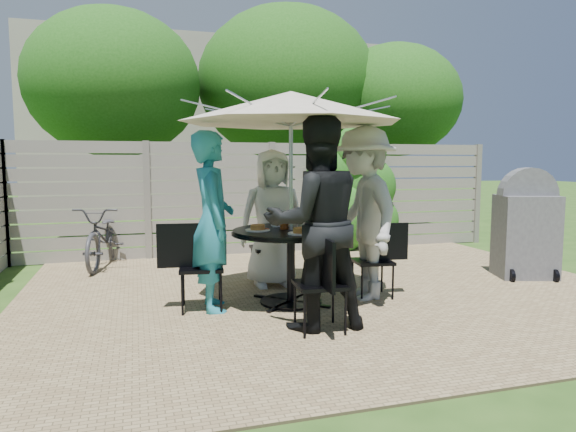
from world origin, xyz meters
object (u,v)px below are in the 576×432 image
object	(u,v)px
umbrella	(291,107)
chair_right	(374,276)
chair_left	(200,285)
bbq_grill	(526,228)
plate_back	(282,223)
glass_front	(308,226)
glass_right	(311,221)
patio_table	(291,252)
plate_right	(323,226)
plate_left	(258,228)
coffee_cup	(294,221)
person_back	(272,219)
bicycle	(105,236)
chair_back	(270,262)
syrup_jug	(284,222)
person_left	(212,222)
person_right	(363,214)
person_front	(316,224)
plate_front	(301,232)
chair_front	(320,304)
glass_back	(275,221)

from	to	relation	value
umbrella	chair_right	size ratio (longest dim) A/B	2.80
chair_left	bbq_grill	xyz separation A→B (m)	(4.27, 0.29, 0.39)
plate_back	bbq_grill	bearing A→B (deg)	-0.75
glass_front	glass_right	size ratio (longest dim) A/B	1.00
patio_table	bbq_grill	bearing A→B (deg)	5.47
umbrella	plate_right	bearing A→B (deg)	-1.24
plate_left	coffee_cup	size ratio (longest dim) A/B	2.17
glass_front	coffee_cup	world-z (taller)	glass_front
person_back	bicycle	bearing A→B (deg)	139.00
chair_back	syrup_jug	size ratio (longest dim) A/B	5.81
coffee_cup	patio_table	bearing A→B (deg)	-115.68
chair_right	glass_front	xyz separation A→B (m)	(-0.86, -0.24, 0.63)
chair_left	plate_back	xyz separation A→B (m)	(0.97, 0.34, 0.56)
umbrella	chair_left	world-z (taller)	umbrella
plate_right	person_left	bearing A→B (deg)	178.76
chair_right	person_right	size ratio (longest dim) A/B	0.44
chair_back	person_front	bearing A→B (deg)	-0.76
plate_left	bicycle	bearing A→B (deg)	121.80
plate_left	plate_front	distance (m)	0.51
chair_front	glass_back	distance (m)	1.37
syrup_jug	patio_table	bearing A→B (deg)	-41.04
glass_back	bbq_grill	world-z (taller)	bbq_grill
coffee_cup	plate_left	bearing A→B (deg)	-155.68
person_back	bicycle	size ratio (longest dim) A/B	0.98
patio_table	coffee_cup	world-z (taller)	coffee_cup
patio_table	umbrella	distance (m)	1.52
umbrella	glass_right	xyz separation A→B (m)	(0.26, 0.10, -1.21)
person_right	coffee_cup	xyz separation A→B (m)	(-0.73, 0.24, -0.09)
coffee_cup	chair_left	bearing A→B (deg)	-169.65
person_left	plate_front	world-z (taller)	person_left
person_left	plate_back	world-z (taller)	person_left
plate_back	bicycle	xyz separation A→B (m)	(-2.02, 2.31, -0.39)
umbrella	bicycle	size ratio (longest dim) A/B	1.39
plate_front	syrup_jug	xyz separation A→B (m)	(-0.05, 0.41, 0.06)
person_front	plate_left	world-z (taller)	person_front
person_left	glass_front	xyz separation A→B (m)	(0.93, -0.28, -0.04)
person_back	person_left	distance (m)	1.18
person_right	coffee_cup	distance (m)	0.77
plate_left	plate_front	size ratio (longest dim) A/B	1.00
person_back	syrup_jug	size ratio (longest dim) A/B	10.50
umbrella	bbq_grill	world-z (taller)	umbrella
person_back	coffee_cup	size ratio (longest dim) A/B	14.00
person_right	umbrella	bearing A→B (deg)	-90.00
plate_right	bicycle	xyz separation A→B (m)	(-2.37, 2.68, -0.39)
person_left	glass_front	distance (m)	0.97
person_front	chair_right	bearing A→B (deg)	-139.33
plate_back	plate_front	distance (m)	0.72
umbrella	bbq_grill	distance (m)	3.62
chair_left	person_right	distance (m)	1.92
glass_right	plate_back	bearing A→B (deg)	134.26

